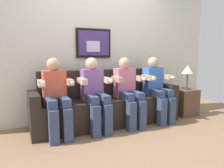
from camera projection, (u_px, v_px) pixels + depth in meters
The scene contains 9 objects.
ground_plane at pixel (116, 130), 3.23m from camera, with size 6.29×6.29×0.00m, color #8C6B4C.
back_wall_assembly at pixel (97, 46), 3.74m from camera, with size 4.84×0.10×2.60m.
couch at pixel (108, 106), 3.48m from camera, with size 2.44×0.58×0.90m.
person_leftmost at pixel (56, 94), 2.93m from camera, with size 0.46×0.56×1.11m.
person_left_center at pixel (95, 91), 3.17m from camera, with size 0.46×0.56×1.11m.
person_right_center at pixel (128, 89), 3.41m from camera, with size 0.46×0.56×1.11m.
person_rightmost at pixel (157, 86), 3.65m from camera, with size 0.46×0.56×1.11m.
side_table_right at pixel (184, 102), 4.05m from camera, with size 0.40×0.40×0.50m.
table_lamp at pixel (188, 70), 3.97m from camera, with size 0.22×0.22×0.46m.
Camera 1 is at (-1.36, -2.79, 1.15)m, focal length 33.72 mm.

